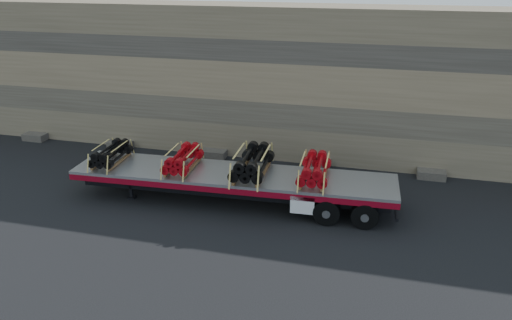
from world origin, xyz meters
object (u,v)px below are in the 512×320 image
at_px(bundle_midfront, 183,160).
at_px(bundle_midrear, 252,163).
at_px(bundle_front, 111,154).
at_px(trailer, 232,187).
at_px(bundle_rear, 314,170).

relative_size(bundle_midfront, bundle_midrear, 0.83).
xyz_separation_m(bundle_front, bundle_midfront, (3.03, 0.14, 0.02)).
distance_m(trailer, bundle_midfront, 2.20).
height_order(trailer, bundle_midrear, bundle_midrear).
xyz_separation_m(bundle_midfront, bundle_rear, (5.10, 0.24, 0.02)).
relative_size(bundle_front, bundle_midfront, 0.95).
distance_m(trailer, bundle_front, 5.10).
relative_size(trailer, bundle_midfront, 5.93).
distance_m(trailer, bundle_midrear, 1.33).
xyz_separation_m(trailer, bundle_front, (-5.00, -0.24, 0.97)).
bearing_deg(bundle_midfront, bundle_rear, -0.00).
distance_m(bundle_midfront, bundle_rear, 5.11).
height_order(bundle_midrear, bundle_rear, bundle_midrear).
distance_m(bundle_front, bundle_midrear, 5.80).
height_order(trailer, bundle_rear, bundle_rear).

